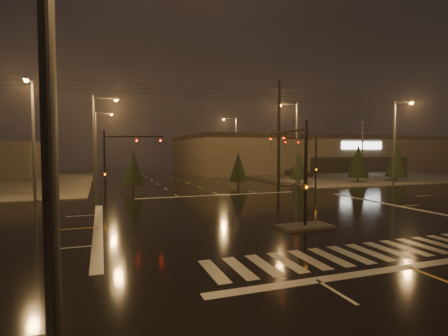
# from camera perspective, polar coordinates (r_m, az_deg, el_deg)

# --- Properties ---
(ground) EXTENTS (140.00, 140.00, 0.00)m
(ground) POSITION_cam_1_polar(r_m,az_deg,el_deg) (23.85, 7.88, -7.63)
(ground) COLOR black
(ground) RESTS_ON ground
(sidewalk_ne) EXTENTS (36.00, 36.00, 0.12)m
(sidewalk_ne) POSITION_cam_1_polar(r_m,az_deg,el_deg) (65.30, 19.29, -0.97)
(sidewalk_ne) COLOR #45433E
(sidewalk_ne) RESTS_ON ground
(median_island) EXTENTS (3.00, 1.60, 0.15)m
(median_island) POSITION_cam_1_polar(r_m,az_deg,el_deg) (20.43, 13.09, -9.26)
(median_island) COLOR #45433E
(median_island) RESTS_ON ground
(crosswalk) EXTENTS (15.00, 2.60, 0.01)m
(crosswalk) POSITION_cam_1_polar(r_m,az_deg,el_deg) (16.58, 22.64, -12.56)
(crosswalk) COLOR beige
(crosswalk) RESTS_ON ground
(stop_bar_near) EXTENTS (16.00, 0.50, 0.01)m
(stop_bar_near) POSITION_cam_1_polar(r_m,az_deg,el_deg) (15.22, 27.84, -14.08)
(stop_bar_near) COLOR beige
(stop_bar_near) RESTS_ON ground
(stop_bar_far) EXTENTS (16.00, 0.50, 0.01)m
(stop_bar_far) POSITION_cam_1_polar(r_m,az_deg,el_deg) (33.88, -0.70, -4.43)
(stop_bar_far) COLOR beige
(stop_bar_far) RESTS_ON ground
(parking_lot) EXTENTS (50.00, 24.00, 0.08)m
(parking_lot) POSITION_cam_1_polar(r_m,az_deg,el_deg) (67.06, 23.70, -0.97)
(parking_lot) COLOR black
(parking_lot) RESTS_ON ground
(retail_building) EXTENTS (60.20, 28.30, 7.20)m
(retail_building) POSITION_cam_1_polar(r_m,az_deg,el_deg) (80.98, 15.02, 2.51)
(retail_building) COLOR #675B4A
(retail_building) RESTS_ON ground
(signal_mast_median) EXTENTS (0.25, 4.59, 6.00)m
(signal_mast_median) POSITION_cam_1_polar(r_m,az_deg,el_deg) (20.77, 11.84, 1.18)
(signal_mast_median) COLOR black
(signal_mast_median) RESTS_ON ground
(signal_mast_ne) EXTENTS (4.84, 1.86, 6.00)m
(signal_mast_ne) POSITION_cam_1_polar(r_m,az_deg,el_deg) (37.01, 13.81, 1.99)
(signal_mast_ne) COLOR black
(signal_mast_ne) RESTS_ON ground
(signal_mast_nw) EXTENTS (4.84, 1.86, 6.00)m
(signal_mast_nw) POSITION_cam_1_polar(r_m,az_deg,el_deg) (30.99, -17.06, 1.77)
(signal_mast_nw) COLOR black
(signal_mast_nw) RESTS_ON ground
(streetlight_0) EXTENTS (2.77, 0.32, 10.00)m
(streetlight_0) POSITION_cam_1_polar(r_m,az_deg,el_deg) (6.01, -23.81, 16.39)
(streetlight_0) COLOR #38383A
(streetlight_0) RESTS_ON ground
(streetlight_1) EXTENTS (2.77, 0.32, 10.00)m
(streetlight_1) POSITION_cam_1_polar(r_m,az_deg,el_deg) (38.85, -20.08, 4.91)
(streetlight_1) COLOR #38383A
(streetlight_1) RESTS_ON ground
(streetlight_2) EXTENTS (2.77, 0.32, 10.00)m
(streetlight_2) POSITION_cam_1_polar(r_m,az_deg,el_deg) (54.84, -19.89, 4.30)
(streetlight_2) COLOR #38383A
(streetlight_2) RESTS_ON ground
(streetlight_3) EXTENTS (2.77, 0.32, 10.00)m
(streetlight_3) POSITION_cam_1_polar(r_m,az_deg,el_deg) (42.89, 11.43, 4.83)
(streetlight_3) COLOR #38383A
(streetlight_3) RESTS_ON ground
(streetlight_4) EXTENTS (2.77, 0.32, 10.00)m
(streetlight_4) POSITION_cam_1_polar(r_m,az_deg,el_deg) (60.93, 1.72, 4.33)
(streetlight_4) COLOR #38383A
(streetlight_4) RESTS_ON ground
(streetlight_5) EXTENTS (0.32, 2.77, 10.00)m
(streetlight_5) POSITION_cam_1_polar(r_m,az_deg,el_deg) (32.46, -28.78, 5.13)
(streetlight_5) COLOR #38383A
(streetlight_5) RESTS_ON ground
(streetlight_6) EXTENTS (0.32, 2.77, 10.00)m
(streetlight_6) POSITION_cam_1_polar(r_m,az_deg,el_deg) (45.83, 26.34, 4.46)
(streetlight_6) COLOR #38383A
(streetlight_6) RESTS_ON ground
(utility_pole_1) EXTENTS (2.20, 0.32, 12.00)m
(utility_pole_1) POSITION_cam_1_polar(r_m,az_deg,el_deg) (39.60, 8.95, 5.49)
(utility_pole_1) COLOR black
(utility_pole_1) RESTS_ON ground
(conifer_0) EXTENTS (2.17, 2.17, 4.09)m
(conifer_0) POSITION_cam_1_polar(r_m,az_deg,el_deg) (44.89, 12.18, 0.39)
(conifer_0) COLOR black
(conifer_0) RESTS_ON ground
(conifer_1) EXTENTS (2.76, 2.76, 5.02)m
(conifer_1) POSITION_cam_1_polar(r_m,az_deg,el_deg) (49.87, 21.05, 1.04)
(conifer_1) COLOR black
(conifer_1) RESTS_ON ground
(conifer_2) EXTENTS (2.87, 2.87, 5.18)m
(conifer_2) POSITION_cam_1_polar(r_m,az_deg,el_deg) (53.10, 26.32, 1.13)
(conifer_2) COLOR black
(conifer_2) RESTS_ON ground
(conifer_3) EXTENTS (2.36, 2.36, 4.38)m
(conifer_3) POSITION_cam_1_polar(r_m,az_deg,el_deg) (37.65, -14.62, 0.09)
(conifer_3) COLOR black
(conifer_3) RESTS_ON ground
(conifer_4) EXTENTS (2.17, 2.17, 4.10)m
(conifer_4) POSITION_cam_1_polar(r_m,az_deg,el_deg) (40.91, 2.36, 0.21)
(conifer_4) COLOR black
(conifer_4) RESTS_ON ground
(car_parked) EXTENTS (3.58, 5.06, 1.60)m
(car_parked) POSITION_cam_1_polar(r_m,az_deg,el_deg) (56.78, 12.17, -0.69)
(car_parked) COLOR black
(car_parked) RESTS_ON ground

